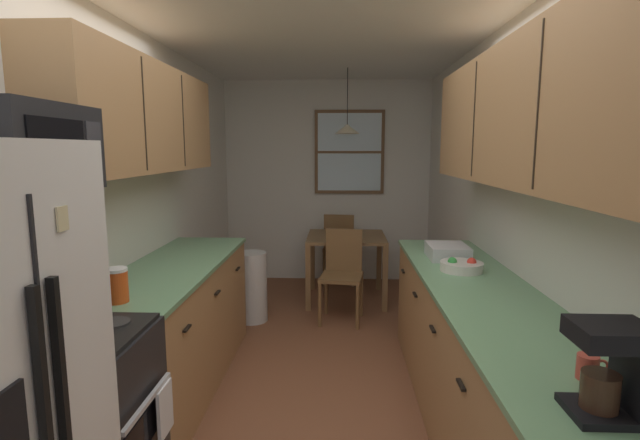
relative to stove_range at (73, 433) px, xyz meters
The scene contains 24 objects.
ground_plane 1.95m from the stove_range, 58.23° to the left, with size 12.00×12.00×0.00m, color brown.
wall_left 1.83m from the stove_range, 102.49° to the left, with size 0.10×9.00×2.55m, color silver.
wall_right 2.95m from the stove_range, 34.40° to the left, with size 0.10×9.00×2.55m, color silver.
wall_back 4.44m from the stove_range, 76.85° to the left, with size 4.40×0.10×2.55m, color silver.
ceiling_slab 2.84m from the stove_range, 58.23° to the left, with size 4.40×9.00×0.08m, color white.
stove_range is the anchor object (origin of this frame).
microwave_over_range 1.23m from the stove_range, behind, with size 0.39×0.60×0.36m.
counter_left 1.31m from the stove_range, 90.24° to the left, with size 0.64×2.02×0.90m.
upper_cabinets_left 1.91m from the stove_range, 96.58° to the left, with size 0.33×2.10×0.71m.
counter_right 2.11m from the stove_range, 19.25° to the left, with size 0.64×3.18×0.90m.
upper_cabinets_right 2.63m from the stove_range, 16.85° to the left, with size 0.33×2.86×0.74m.
dining_table 3.57m from the stove_range, 69.79° to the left, with size 0.86×0.83×0.74m.
dining_chair_near 2.97m from the stove_range, 66.46° to the left, with size 0.45×0.45×0.90m.
dining_chair_far 4.14m from the stove_range, 73.72° to the left, with size 0.44×0.44×0.90m.
pendant_light 3.85m from the stove_range, 69.79° to the left, with size 0.27×0.27×0.69m.
back_window 4.53m from the stove_range, 73.05° to the left, with size 0.88×0.05×1.05m.
trash_bin 2.65m from the stove_range, 83.62° to the left, with size 0.30×0.30×0.69m, color silver.
storage_canister 0.72m from the stove_range, 90.65° to the left, with size 0.12×0.12×0.18m.
dish_towel 0.39m from the stove_range, 23.19° to the left, with size 0.02×0.16×0.24m, color white.
coffee_maker 2.13m from the stove_range, 13.77° to the right, with size 0.22×0.18×0.29m.
mug_by_coffeemaker 2.10m from the stove_range, ahead, with size 0.11×0.07×0.09m.
fruit_bowl 2.36m from the stove_range, 31.79° to the left, with size 0.28×0.28×0.09m.
dish_rack 2.56m from the stove_range, 39.16° to the left, with size 0.28×0.34×0.10m, color silver.
table_serving_bowl 3.51m from the stove_range, 69.24° to the left, with size 0.17×0.17×0.06m, color #4C7299.
Camera 1 is at (0.17, -2.46, 1.70)m, focal length 26.53 mm.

